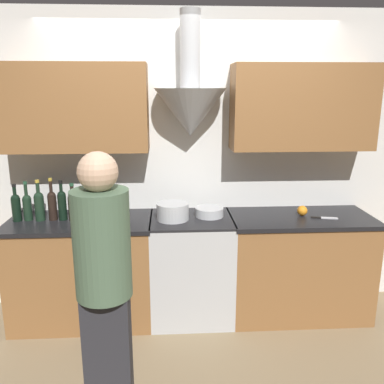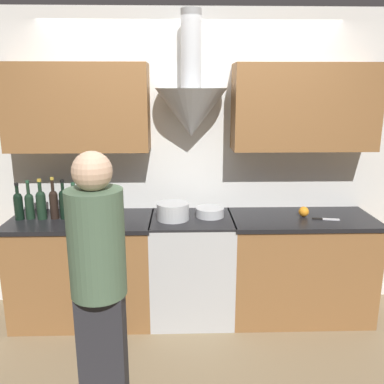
# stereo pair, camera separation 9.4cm
# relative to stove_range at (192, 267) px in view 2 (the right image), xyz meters

# --- Properties ---
(ground_plane) EXTENTS (12.00, 12.00, 0.00)m
(ground_plane) POSITION_rel_stove_range_xyz_m (0.00, -0.34, -0.45)
(ground_plane) COLOR #847051
(wall_back) EXTENTS (8.40, 0.59, 2.60)m
(wall_back) POSITION_rel_stove_range_xyz_m (0.00, 0.27, 1.02)
(wall_back) COLOR white
(wall_back) RESTS_ON ground_plane
(counter_left) EXTENTS (1.18, 0.62, 0.90)m
(counter_left) POSITION_rel_stove_range_xyz_m (-0.92, -0.00, -0.00)
(counter_left) COLOR brown
(counter_left) RESTS_ON ground_plane
(counter_right) EXTENTS (1.21, 0.62, 0.90)m
(counter_right) POSITION_rel_stove_range_xyz_m (0.94, -0.00, -0.00)
(counter_right) COLOR brown
(counter_right) RESTS_ON ground_plane
(stove_range) EXTENTS (0.69, 0.60, 0.90)m
(stove_range) POSITION_rel_stove_range_xyz_m (0.00, 0.00, 0.00)
(stove_range) COLOR #B7BABC
(stove_range) RESTS_ON ground_plane
(wine_bottle_0) EXTENTS (0.07, 0.07, 0.31)m
(wine_bottle_0) POSITION_rel_stove_range_xyz_m (-1.43, 0.01, 0.57)
(wine_bottle_0) COLOR black
(wine_bottle_0) RESTS_ON counter_left
(wine_bottle_1) EXTENTS (0.07, 0.07, 0.33)m
(wine_bottle_1) POSITION_rel_stove_range_xyz_m (-1.34, 0.02, 0.57)
(wine_bottle_1) COLOR black
(wine_bottle_1) RESTS_ON counter_left
(wine_bottle_2) EXTENTS (0.08, 0.08, 0.34)m
(wine_bottle_2) POSITION_rel_stove_range_xyz_m (-1.24, 0.01, 0.58)
(wine_bottle_2) COLOR black
(wine_bottle_2) RESTS_ON counter_left
(wine_bottle_3) EXTENTS (0.07, 0.07, 0.35)m
(wine_bottle_3) POSITION_rel_stove_range_xyz_m (-1.14, 0.02, 0.58)
(wine_bottle_3) COLOR black
(wine_bottle_3) RESTS_ON counter_left
(wine_bottle_4) EXTENTS (0.07, 0.07, 0.33)m
(wine_bottle_4) POSITION_rel_stove_range_xyz_m (-1.06, 0.02, 0.58)
(wine_bottle_4) COLOR black
(wine_bottle_4) RESTS_ON counter_left
(wine_bottle_5) EXTENTS (0.08, 0.08, 0.31)m
(wine_bottle_5) POSITION_rel_stove_range_xyz_m (-0.97, 0.01, 0.57)
(wine_bottle_5) COLOR black
(wine_bottle_5) RESTS_ON counter_left
(stock_pot) EXTENTS (0.27, 0.27, 0.14)m
(stock_pot) POSITION_rel_stove_range_xyz_m (-0.16, -0.03, 0.52)
(stock_pot) COLOR #B7BABC
(stock_pot) RESTS_ON stove_range
(mixing_bowl) EXTENTS (0.24, 0.24, 0.08)m
(mixing_bowl) POSITION_rel_stove_range_xyz_m (0.16, 0.04, 0.48)
(mixing_bowl) COLOR #B7BABC
(mixing_bowl) RESTS_ON stove_range
(orange_fruit) EXTENTS (0.09, 0.09, 0.09)m
(orange_fruit) POSITION_rel_stove_range_xyz_m (0.95, 0.01, 0.49)
(orange_fruit) COLOR orange
(orange_fruit) RESTS_ON counter_right
(chefs_knife) EXTENTS (0.22, 0.07, 0.01)m
(chefs_knife) POSITION_rel_stove_range_xyz_m (1.11, -0.08, 0.45)
(chefs_knife) COLOR silver
(chefs_knife) RESTS_ON counter_right
(person_foreground_left) EXTENTS (0.31, 0.31, 1.64)m
(person_foreground_left) POSITION_rel_stove_range_xyz_m (-0.55, -1.18, 0.46)
(person_foreground_left) COLOR #28282D
(person_foreground_left) RESTS_ON ground_plane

